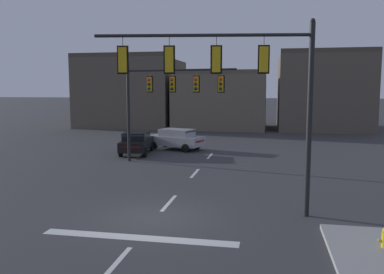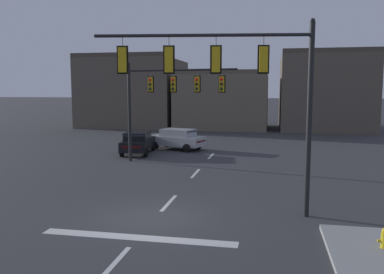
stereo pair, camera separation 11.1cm
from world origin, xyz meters
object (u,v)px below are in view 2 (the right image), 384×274
(signal_mast_near_side, at_px, (235,78))
(car_lot_nearside, at_px, (177,139))
(car_lot_middle, at_px, (138,142))
(signal_mast_far_side, at_px, (165,92))

(signal_mast_near_side, bearing_deg, car_lot_nearside, 110.60)
(car_lot_middle, bearing_deg, signal_mast_far_side, -48.54)
(car_lot_middle, bearing_deg, signal_mast_near_side, -57.99)
(signal_mast_far_side, bearing_deg, car_lot_nearside, 96.37)
(signal_mast_far_side, xyz_separation_m, car_lot_middle, (-2.99, 3.38, -3.66))
(signal_mast_near_side, xyz_separation_m, signal_mast_far_side, (-5.22, 9.75, -0.59))
(signal_mast_far_side, bearing_deg, signal_mast_near_side, -61.83)
(signal_mast_near_side, xyz_separation_m, car_lot_nearside, (-5.88, 15.63, -4.25))
(signal_mast_far_side, bearing_deg, car_lot_middle, 131.46)
(signal_mast_near_side, bearing_deg, car_lot_middle, 122.01)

